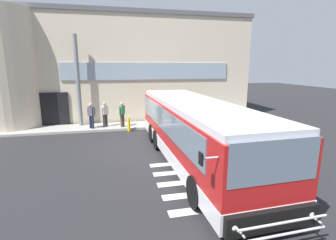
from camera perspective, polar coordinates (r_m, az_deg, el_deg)
name	(u,v)px	position (r m, az deg, el deg)	size (l,w,h in m)	color
ground_plane	(147,148)	(12.94, -4.89, -6.45)	(80.00, 90.00, 0.02)	#232326
bay_paint_stripes	(215,179)	(9.65, 10.85, -13.29)	(4.40, 3.96, 0.01)	silver
terminal_building	(122,68)	(23.73, -10.57, 11.78)	(19.92, 13.80, 8.05)	beige
boarding_curb	(138,125)	(17.51, -7.01, -1.23)	(22.12, 2.00, 0.15)	#9E9B93
entry_support_column	(78,81)	(17.73, -20.10, 8.43)	(0.28, 0.28, 6.04)	slate
bus_main_foreground	(194,133)	(10.71, 6.01, -2.94)	(3.02, 11.10, 2.70)	red
passenger_near_column	(91,114)	(16.81, -17.28, 1.36)	(0.52, 0.50, 1.68)	#1E2338
passenger_by_doorway	(105,113)	(17.01, -14.37, 1.54)	(0.46, 0.42, 1.68)	#2D2D33
passenger_at_curb_edge	(122,113)	(16.75, -10.55, 1.56)	(0.41, 0.48, 1.68)	#4C4233
safety_bollard_yellow	(129,124)	(16.21, -9.04, -1.02)	(0.18, 0.18, 0.90)	yellow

